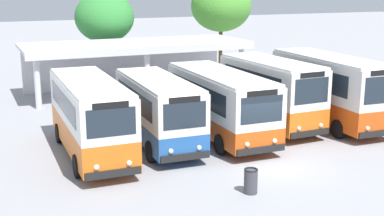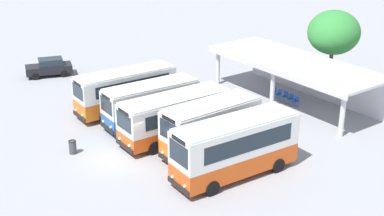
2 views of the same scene
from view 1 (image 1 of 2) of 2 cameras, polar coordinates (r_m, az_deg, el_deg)
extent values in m
plane|color=#939399|center=(21.39, 8.67, -6.21)|extent=(180.00, 180.00, 0.00)
cylinder|color=black|center=(20.59, -6.83, -5.61)|extent=(0.24, 0.91, 0.90)
cylinder|color=black|center=(20.18, -12.55, -6.26)|extent=(0.24, 0.91, 0.90)
cylinder|color=black|center=(25.02, -9.78, -2.24)|extent=(0.24, 0.91, 0.90)
cylinder|color=black|center=(24.68, -14.49, -2.70)|extent=(0.24, 0.91, 0.90)
cube|color=orange|center=(22.43, -11.08, -2.75)|extent=(2.36, 7.75, 1.19)
cube|color=white|center=(22.09, -11.24, 0.70)|extent=(2.36, 7.75, 1.58)
cube|color=white|center=(21.92, -11.34, 2.87)|extent=(2.29, 7.52, 0.12)
cube|color=black|center=(18.96, -8.66, -7.15)|extent=(2.07, 0.15, 0.28)
cube|color=#1E2833|center=(18.43, -8.90, -1.59)|extent=(1.79, 0.09, 1.03)
cube|color=black|center=(18.28, -8.97, 0.29)|extent=(1.31, 0.08, 0.24)
cube|color=#1E2833|center=(22.39, -8.59, 1.12)|extent=(0.19, 6.16, 0.87)
cube|color=#1E2833|center=(22.00, -14.05, 0.64)|extent=(0.19, 6.16, 0.87)
sphere|color=#EAEACC|center=(19.00, -6.94, -6.05)|extent=(0.20, 0.20, 0.20)
sphere|color=#EAEACC|center=(18.75, -10.49, -6.46)|extent=(0.20, 0.20, 0.20)
cylinder|color=black|center=(22.05, 0.52, -4.21)|extent=(0.26, 0.91, 0.90)
cylinder|color=black|center=(21.40, -4.62, -4.81)|extent=(0.26, 0.91, 0.90)
cylinder|color=black|center=(25.95, -3.04, -1.49)|extent=(0.26, 0.91, 0.90)
cylinder|color=black|center=(25.40, -7.45, -1.92)|extent=(0.26, 0.91, 0.90)
cube|color=#23569E|center=(23.55, -3.77, -2.03)|extent=(2.44, 7.06, 0.96)
cube|color=silver|center=(23.24, -3.82, 1.02)|extent=(2.44, 7.06, 1.61)
cube|color=silver|center=(23.07, -3.85, 3.12)|extent=(2.37, 6.85, 0.12)
cube|color=black|center=(20.47, -0.75, -5.42)|extent=(2.05, 0.18, 0.28)
cube|color=#1E2833|center=(20.03, -0.81, -0.85)|extent=(1.77, 0.12, 1.05)
cube|color=black|center=(19.88, -0.82, 0.92)|extent=(1.30, 0.10, 0.24)
cube|color=#1E2833|center=(23.65, -1.43, 1.39)|extent=(0.27, 5.58, 0.89)
cube|color=#1E2833|center=(23.03, -6.43, 0.98)|extent=(0.27, 5.58, 0.89)
sphere|color=#EAEACC|center=(20.58, 0.79, -4.40)|extent=(0.20, 0.20, 0.20)
sphere|color=#EAEACC|center=(20.19, -2.34, -4.77)|extent=(0.20, 0.20, 0.20)
cylinder|color=black|center=(23.31, 8.14, -3.36)|extent=(0.24, 0.90, 0.90)
cylinder|color=black|center=(22.28, 3.14, -4.04)|extent=(0.24, 0.90, 0.90)
cylinder|color=black|center=(27.43, 3.00, -0.66)|extent=(0.24, 0.90, 0.90)
cylinder|color=black|center=(26.56, -1.39, -1.12)|extent=(0.24, 0.90, 0.90)
cube|color=#D14C14|center=(24.74, 3.07, -1.28)|extent=(2.50, 7.87, 0.93)
cube|color=silver|center=(24.44, 3.11, 1.71)|extent=(2.50, 7.87, 1.71)
cube|color=silver|center=(24.27, 3.14, 3.82)|extent=(2.43, 7.64, 0.12)
cube|color=black|center=(21.49, 7.61, -4.60)|extent=(2.23, 0.14, 0.28)
cube|color=#1E2833|center=(21.07, 7.69, -0.18)|extent=(1.93, 0.09, 1.11)
cube|color=black|center=(20.92, 7.75, 1.64)|extent=(1.41, 0.08, 0.24)
cube|color=#1E2833|center=(25.03, 5.42, 2.07)|extent=(0.16, 6.26, 0.94)
cube|color=#1E2833|center=(24.04, 0.50, 1.65)|extent=(0.16, 6.26, 0.94)
sphere|color=#EAEACC|center=(21.73, 9.10, -3.60)|extent=(0.20, 0.20, 0.20)
sphere|color=#EAEACC|center=(21.10, 6.10, -4.02)|extent=(0.20, 0.20, 0.20)
cylinder|color=black|center=(25.85, 13.00, -1.89)|extent=(0.25, 0.91, 0.90)
cylinder|color=black|center=(24.61, 9.05, -2.49)|extent=(0.25, 0.91, 0.90)
cylinder|color=black|center=(29.03, 8.07, 0.02)|extent=(0.25, 0.91, 0.90)
cylinder|color=black|center=(27.93, 4.37, -0.42)|extent=(0.25, 0.91, 0.90)
cube|color=orange|center=(26.68, 8.56, -0.06)|extent=(2.44, 6.61, 1.17)
cube|color=white|center=(26.38, 8.67, 3.07)|extent=(2.44, 6.61, 1.79)
cube|color=white|center=(26.22, 8.74, 5.12)|extent=(2.37, 6.42, 0.12)
cube|color=black|center=(24.22, 12.86, -2.74)|extent=(2.14, 0.16, 0.28)
cube|color=#1E2833|center=(23.79, 13.04, 1.85)|extent=(1.85, 0.10, 1.16)
cube|color=black|center=(23.66, 13.13, 3.57)|extent=(1.35, 0.09, 0.24)
cube|color=#1E2833|center=(27.08, 10.52, 3.37)|extent=(0.19, 5.24, 0.99)
cube|color=#1E2833|center=(25.85, 6.49, 3.04)|extent=(0.19, 5.24, 0.99)
sphere|color=#EAEACC|center=(24.52, 14.02, -1.85)|extent=(0.20, 0.20, 0.20)
sphere|color=#EAEACC|center=(23.78, 11.71, -2.21)|extent=(0.20, 0.20, 0.20)
cylinder|color=black|center=(26.90, 19.52, -1.73)|extent=(0.26, 0.91, 0.90)
cylinder|color=black|center=(25.56, 15.79, -2.23)|extent=(0.26, 0.91, 0.90)
cylinder|color=black|center=(30.60, 13.70, 0.46)|extent=(0.26, 0.91, 0.90)
cylinder|color=black|center=(29.44, 10.20, 0.13)|extent=(0.26, 0.91, 0.90)
cube|color=#D14C14|center=(27.95, 14.71, 0.26)|extent=(2.64, 7.91, 1.16)
cube|color=silver|center=(27.65, 14.90, 3.34)|extent=(2.64, 7.91, 1.90)
cube|color=silver|center=(27.50, 15.03, 5.41)|extent=(2.56, 7.67, 0.12)
cube|color=black|center=(25.08, 19.86, -2.66)|extent=(2.17, 0.20, 0.28)
cube|color=#1E2833|center=(24.66, 20.16, 1.88)|extent=(1.87, 0.14, 1.23)
cube|color=black|center=(24.52, 20.31, 3.66)|extent=(1.37, 0.11, 0.24)
cube|color=#1E2833|center=(28.39, 16.64, 3.59)|extent=(0.33, 6.24, 1.04)
cube|color=#1E2833|center=(27.08, 12.84, 3.36)|extent=(0.33, 6.24, 1.04)
sphere|color=#EAEACC|center=(24.61, 18.79, -2.12)|extent=(0.20, 0.20, 0.20)
cylinder|color=silver|center=(31.44, -16.70, 2.76)|extent=(0.36, 0.36, 3.20)
cylinder|color=silver|center=(32.91, -4.95, 3.75)|extent=(0.36, 0.36, 3.20)
cylinder|color=silver|center=(35.62, 5.42, 4.48)|extent=(0.36, 0.36, 3.20)
cube|color=silver|center=(37.24, -7.25, 4.83)|extent=(14.31, 0.20, 3.20)
cube|color=silver|center=(34.74, -6.19, 7.07)|extent=(14.81, 5.50, 0.20)
cube|color=silver|center=(32.22, -4.72, 6.17)|extent=(14.81, 0.10, 0.28)
cylinder|color=slate|center=(34.03, -7.69, 1.63)|extent=(0.03, 0.03, 0.44)
cylinder|color=slate|center=(33.94, -8.26, 1.58)|extent=(0.03, 0.03, 0.44)
cylinder|color=slate|center=(34.37, -7.85, 1.74)|extent=(0.03, 0.03, 0.44)
cylinder|color=slate|center=(34.28, -8.41, 1.69)|extent=(0.03, 0.03, 0.44)
cube|color=#1E4CB2|center=(34.11, -8.07, 2.06)|extent=(0.44, 0.44, 0.04)
cube|color=#1E4CB2|center=(34.26, -8.17, 2.45)|extent=(0.44, 0.04, 0.40)
cylinder|color=slate|center=(34.21, -6.67, 1.73)|extent=(0.03, 0.03, 0.44)
cylinder|color=slate|center=(34.12, -7.23, 1.68)|extent=(0.03, 0.03, 0.44)
cylinder|color=slate|center=(34.55, -6.84, 1.84)|extent=(0.03, 0.03, 0.44)
cylinder|color=slate|center=(34.45, -7.40, 1.79)|extent=(0.03, 0.03, 0.44)
cube|color=#1E4CB2|center=(34.28, -7.05, 2.15)|extent=(0.44, 0.44, 0.04)
cube|color=#1E4CB2|center=(34.43, -7.15, 2.54)|extent=(0.44, 0.04, 0.40)
cylinder|color=slate|center=(34.47, -5.69, 1.84)|extent=(0.03, 0.03, 0.44)
cylinder|color=slate|center=(34.37, -6.25, 1.79)|extent=(0.03, 0.03, 0.44)
cylinder|color=slate|center=(34.80, -5.87, 1.95)|extent=(0.03, 0.03, 0.44)
cylinder|color=slate|center=(34.70, -6.42, 1.90)|extent=(0.03, 0.03, 0.44)
cube|color=#1E4CB2|center=(34.53, -6.07, 2.26)|extent=(0.44, 0.44, 0.04)
cube|color=#1E4CB2|center=(34.68, -6.18, 2.64)|extent=(0.44, 0.04, 0.40)
cylinder|color=slate|center=(34.64, -4.68, 1.92)|extent=(0.03, 0.03, 0.44)
cylinder|color=slate|center=(34.53, -5.23, 1.87)|extent=(0.03, 0.03, 0.44)
cylinder|color=slate|center=(34.97, -4.87, 2.03)|extent=(0.03, 0.03, 0.44)
cylinder|color=slate|center=(34.86, -5.42, 1.98)|extent=(0.03, 0.03, 0.44)
cube|color=#1E4CB2|center=(34.71, -5.06, 2.34)|extent=(0.44, 0.44, 0.04)
cube|color=#1E4CB2|center=(34.85, -5.17, 2.72)|extent=(0.44, 0.04, 0.40)
cylinder|color=slate|center=(34.75, -3.63, 1.98)|extent=(0.03, 0.03, 0.44)
cylinder|color=slate|center=(34.64, -4.18, 1.93)|extent=(0.03, 0.03, 0.44)
cylinder|color=slate|center=(35.07, -3.83, 2.08)|extent=(0.03, 0.03, 0.44)
cylinder|color=slate|center=(34.96, -4.37, 2.03)|extent=(0.03, 0.03, 0.44)
cube|color=#1E4CB2|center=(34.81, -4.01, 2.39)|extent=(0.44, 0.44, 0.04)
cube|color=#1E4CB2|center=(34.96, -4.12, 2.77)|extent=(0.44, 0.04, 0.40)
cylinder|color=brown|center=(39.88, -9.44, 5.25)|extent=(0.32, 0.32, 3.09)
ellipsoid|color=#338438|center=(39.56, -9.62, 9.84)|extent=(4.40, 4.40, 3.74)
cylinder|color=brown|center=(43.99, 3.16, 6.45)|extent=(0.32, 0.32, 3.51)
ellipsoid|color=#4C9933|center=(43.69, 3.22, 11.18)|extent=(5.00, 5.00, 4.25)
cylinder|color=#3F3F47|center=(18.39, 6.49, -8.07)|extent=(0.48, 0.48, 0.85)
torus|color=black|center=(18.23, 6.53, -6.77)|extent=(0.49, 0.49, 0.06)
camera|label=2|loc=(39.08, 65.53, 18.34)|focal=49.87mm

